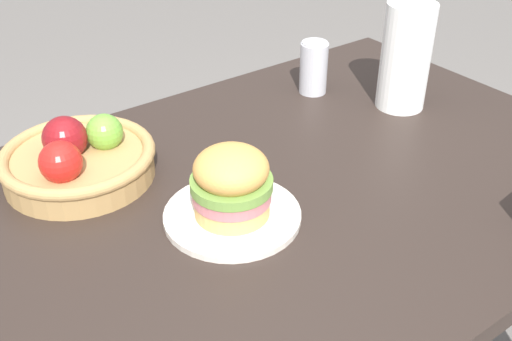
{
  "coord_description": "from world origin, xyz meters",
  "views": [
    {
      "loc": [
        -0.58,
        -0.74,
        1.39
      ],
      "look_at": [
        -0.05,
        -0.01,
        0.81
      ],
      "focal_mm": 42.88,
      "sensor_mm": 36.0,
      "label": 1
    }
  ],
  "objects": [
    {
      "name": "dining_table",
      "position": [
        0.0,
        0.0,
        0.65
      ],
      "size": [
        1.4,
        0.9,
        0.75
      ],
      "color": "#2D231E",
      "rests_on": "ground_plane"
    },
    {
      "name": "plate",
      "position": [
        -0.11,
        -0.03,
        0.76
      ],
      "size": [
        0.24,
        0.24,
        0.01
      ],
      "primitive_type": "cylinder",
      "color": "silver",
      "rests_on": "dining_table"
    },
    {
      "name": "sandwich",
      "position": [
        -0.11,
        -0.03,
        0.82
      ],
      "size": [
        0.14,
        0.14,
        0.13
      ],
      "color": "#DBAD60",
      "rests_on": "plate"
    },
    {
      "name": "soda_can",
      "position": [
        0.33,
        0.27,
        0.81
      ],
      "size": [
        0.07,
        0.07,
        0.13
      ],
      "color": "silver",
      "rests_on": "dining_table"
    },
    {
      "name": "fruit_basket",
      "position": [
        -0.27,
        0.24,
        0.79
      ],
      "size": [
        0.29,
        0.29,
        0.12
      ],
      "color": "tan",
      "rests_on": "dining_table"
    },
    {
      "name": "paper_towel_roll",
      "position": [
        0.44,
        0.09,
        0.87
      ],
      "size": [
        0.11,
        0.11,
        0.24
      ],
      "primitive_type": "cylinder",
      "color": "white",
      "rests_on": "dining_table"
    }
  ]
}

